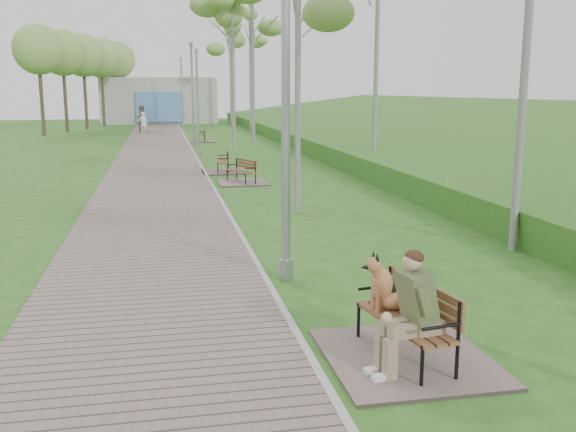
% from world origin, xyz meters
% --- Properties ---
extents(ground, '(120.00, 120.00, 0.00)m').
position_xyz_m(ground, '(0.00, 0.00, 0.00)').
color(ground, '#275617').
rests_on(ground, ground).
extents(walkway, '(3.50, 67.00, 0.04)m').
position_xyz_m(walkway, '(-1.75, 21.50, 0.02)').
color(walkway, '#72605C').
rests_on(walkway, ground).
extents(kerb, '(0.10, 67.00, 0.05)m').
position_xyz_m(kerb, '(0.00, 21.50, 0.03)').
color(kerb, '#999993').
rests_on(kerb, ground).
extents(embankment, '(14.00, 70.00, 1.60)m').
position_xyz_m(embankment, '(12.00, 20.00, 0.00)').
color(embankment, '#477F2F').
rests_on(embankment, ground).
extents(building_north, '(10.00, 5.20, 4.00)m').
position_xyz_m(building_north, '(-1.50, 50.97, 1.99)').
color(building_north, '#9E9E99').
rests_on(building_north, ground).
extents(bench_main, '(1.79, 1.99, 1.56)m').
position_xyz_m(bench_main, '(0.97, -2.25, 0.44)').
color(bench_main, '#72605C').
rests_on(bench_main, ground).
extents(bench_second, '(1.54, 1.71, 0.95)m').
position_xyz_m(bench_second, '(0.97, 11.90, 0.17)').
color(bench_second, '#72605C').
rests_on(bench_second, ground).
extents(bench_third, '(1.59, 1.77, 0.98)m').
position_xyz_m(bench_third, '(0.67, 14.81, 0.18)').
color(bench_third, '#72605C').
rests_on(bench_third, ground).
extents(bench_far, '(1.55, 1.72, 0.95)m').
position_xyz_m(bench_far, '(0.81, 29.02, 0.17)').
color(bench_far, '#72605C').
rests_on(bench_far, ground).
extents(lamp_post_near, '(0.23, 0.23, 5.89)m').
position_xyz_m(lamp_post_near, '(0.32, 1.07, 2.75)').
color(lamp_post_near, gray).
rests_on(lamp_post_near, ground).
extents(lamp_post_second, '(0.18, 0.18, 4.76)m').
position_xyz_m(lamp_post_second, '(0.16, 21.03, 2.22)').
color(lamp_post_second, gray).
rests_on(lamp_post_second, ground).
extents(lamp_post_third, '(0.21, 0.21, 5.46)m').
position_xyz_m(lamp_post_third, '(0.26, 27.13, 2.55)').
color(lamp_post_third, gray).
rests_on(lamp_post_third, ground).
extents(lamp_post_far, '(0.21, 0.21, 5.52)m').
position_xyz_m(lamp_post_far, '(0.30, 44.33, 2.58)').
color(lamp_post_far, gray).
rests_on(lamp_post_far, ground).
extents(pedestrian_near, '(0.63, 0.50, 1.49)m').
position_xyz_m(pedestrian_near, '(-2.63, 36.81, 0.74)').
color(pedestrian_near, white).
rests_on(pedestrian_near, ground).
extents(pedestrian_far, '(1.05, 0.88, 1.92)m').
position_xyz_m(pedestrian_far, '(-2.78, 37.66, 0.96)').
color(pedestrian_far, gray).
rests_on(pedestrian_far, ground).
extents(birch_mid_c, '(2.55, 2.55, 9.11)m').
position_xyz_m(birch_mid_c, '(3.32, 25.32, 7.15)').
color(birch_mid_c, silver).
rests_on(birch_mid_c, ground).
extents(birch_far_b, '(2.77, 2.77, 9.01)m').
position_xyz_m(birch_far_b, '(2.08, 23.46, 7.08)').
color(birch_far_b, silver).
rests_on(birch_far_b, ground).
extents(birch_far_c, '(2.27, 2.27, 8.93)m').
position_xyz_m(birch_far_c, '(4.59, 35.28, 7.01)').
color(birch_far_c, silver).
rests_on(birch_far_c, ground).
extents(birch_distant_b, '(2.71, 2.71, 9.04)m').
position_xyz_m(birch_distant_b, '(4.41, 45.64, 7.10)').
color(birch_distant_b, silver).
rests_on(birch_distant_b, ground).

